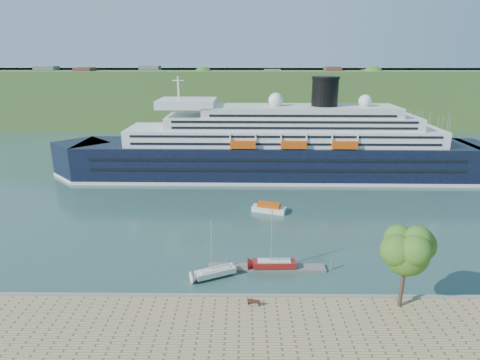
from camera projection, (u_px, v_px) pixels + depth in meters
name	position (u px, v px, depth m)	size (l,w,h in m)	color
ground	(263.00, 303.00, 51.70)	(400.00, 400.00, 0.00)	#294941
far_hillside	(250.00, 96.00, 186.45)	(400.00, 50.00, 24.00)	#3D6127
quay_coping	(264.00, 296.00, 51.16)	(220.00, 0.50, 0.30)	slate
cruise_ship	(275.00, 128.00, 101.14)	(114.10, 16.62, 25.62)	black
park_bench	(254.00, 301.00, 49.47)	(1.61, 0.66, 1.03)	#492715
promenade_tree	(405.00, 264.00, 47.67)	(6.99, 6.99, 11.58)	#305717
floating_pontoon	(266.00, 268.00, 59.83)	(17.47, 2.13, 0.39)	slate
sailboat_white_near	(215.00, 251.00, 56.34)	(6.47, 1.80, 8.35)	silver
sailboat_red	(275.00, 242.00, 58.35)	(7.02, 1.95, 9.07)	maroon
tender_launch	(269.00, 207.00, 81.24)	(6.83, 2.34, 1.89)	#C9480B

